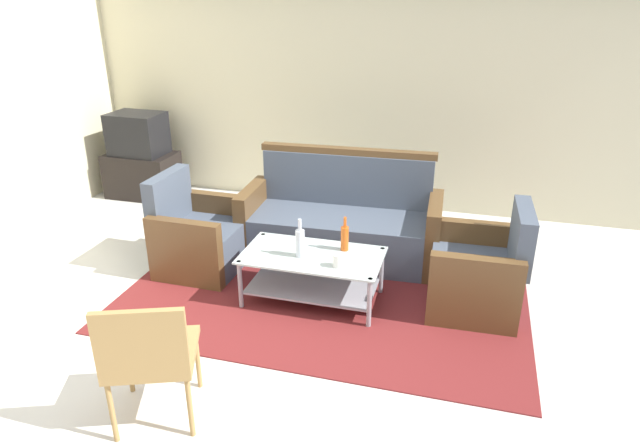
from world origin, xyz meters
TOP-DOWN VIEW (x-y plane):
  - ground_plane at (0.00, 0.00)m, footprint 14.00×14.00m
  - wall_back at (0.00, 3.05)m, footprint 6.52×0.19m
  - rug at (0.09, 0.91)m, footprint 3.22×2.18m
  - couch at (0.04, 1.61)m, footprint 1.83×0.81m
  - armchair_left at (-1.11, 1.04)m, footprint 0.71×0.77m
  - armchair_right at (1.29, 1.00)m, footprint 0.72×0.78m
  - coffee_table at (0.02, 0.75)m, footprint 1.10×0.60m
  - bottle_orange at (0.24, 0.90)m, footprint 0.06×0.06m
  - bottle_clear at (-0.06, 0.70)m, footprint 0.07×0.07m
  - cup at (0.26, 0.61)m, footprint 0.08×0.08m
  - tv_stand at (-2.62, 2.55)m, footprint 0.80×0.50m
  - television at (-2.62, 2.55)m, footprint 0.61×0.47m
  - wicker_chair at (-0.46, -0.81)m, footprint 0.62×0.62m

SIDE VIEW (x-z plane):
  - ground_plane at x=0.00m, z-range 0.00..0.00m
  - rug at x=0.09m, z-range 0.00..0.01m
  - tv_stand at x=-2.62m, z-range 0.00..0.52m
  - coffee_table at x=0.02m, z-range 0.07..0.47m
  - armchair_left at x=-1.11m, z-range -0.14..0.71m
  - armchair_right at x=1.29m, z-range -0.14..0.71m
  - couch at x=0.04m, z-range -0.16..0.80m
  - cup at x=0.26m, z-range 0.41..0.51m
  - wicker_chair at x=-0.46m, z-range 0.07..0.91m
  - bottle_orange at x=0.24m, z-range 0.38..0.66m
  - bottle_clear at x=-0.06m, z-range 0.37..0.69m
  - television at x=-2.62m, z-range 0.52..1.00m
  - wall_back at x=0.00m, z-range 0.08..2.88m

